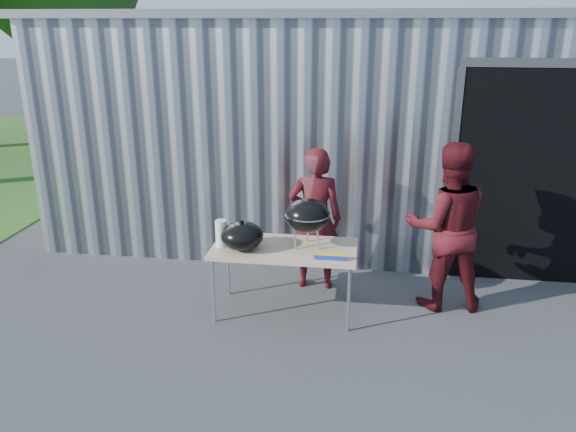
# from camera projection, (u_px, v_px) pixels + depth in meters

# --- Properties ---
(ground) EXTENTS (80.00, 80.00, 0.00)m
(ground) POSITION_uv_depth(u_px,v_px,m) (251.00, 334.00, 5.63)
(ground) COLOR #373739
(building) EXTENTS (8.20, 6.20, 3.10)m
(building) POSITION_uv_depth(u_px,v_px,m) (358.00, 112.00, 9.30)
(building) COLOR #B8BDC5
(building) RESTS_ON ground
(folding_table) EXTENTS (1.50, 0.75, 0.75)m
(folding_table) POSITION_uv_depth(u_px,v_px,m) (284.00, 251.00, 5.84)
(folding_table) COLOR tan
(folding_table) RESTS_ON ground
(kettle_grill) EXTENTS (0.47, 0.47, 0.94)m
(kettle_grill) POSITION_uv_depth(u_px,v_px,m) (307.00, 209.00, 5.71)
(kettle_grill) COLOR black
(kettle_grill) RESTS_ON folding_table
(grill_lid) EXTENTS (0.44, 0.44, 0.32)m
(grill_lid) POSITION_uv_depth(u_px,v_px,m) (242.00, 236.00, 5.74)
(grill_lid) COLOR black
(grill_lid) RESTS_ON folding_table
(paper_towels) EXTENTS (0.12, 0.12, 0.28)m
(paper_towels) POSITION_uv_depth(u_px,v_px,m) (221.00, 233.00, 5.82)
(paper_towels) COLOR white
(paper_towels) RESTS_ON folding_table
(white_tub) EXTENTS (0.20, 0.15, 0.10)m
(white_tub) POSITION_uv_depth(u_px,v_px,m) (236.00, 234.00, 6.04)
(white_tub) COLOR white
(white_tub) RESTS_ON folding_table
(foil_box) EXTENTS (0.32, 0.06, 0.06)m
(foil_box) POSITION_uv_depth(u_px,v_px,m) (331.00, 256.00, 5.52)
(foil_box) COLOR #1A2EAE
(foil_box) RESTS_ON folding_table
(person_cook) EXTENTS (0.63, 0.43, 1.67)m
(person_cook) POSITION_uv_depth(u_px,v_px,m) (315.00, 219.00, 6.40)
(person_cook) COLOR #470F14
(person_cook) RESTS_ON ground
(person_bystander) EXTENTS (0.96, 0.79, 1.83)m
(person_bystander) POSITION_uv_depth(u_px,v_px,m) (447.00, 227.00, 5.94)
(person_bystander) COLOR #470F14
(person_bystander) RESTS_ON ground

